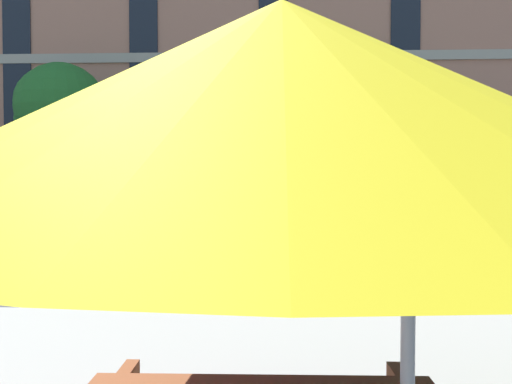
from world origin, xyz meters
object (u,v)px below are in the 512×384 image
(pickup_black_midblock, at_px, (197,204))
(sedan_white, at_px, (431,208))
(patio_umbrella, at_px, (410,134))
(street_tree_left, at_px, (57,112))
(street_tree_middle, at_px, (353,115))

(pickup_black_midblock, height_order, sedan_white, pickup_black_midblock)
(sedan_white, height_order, patio_umbrella, patio_umbrella)
(pickup_black_midblock, height_order, patio_umbrella, patio_umbrella)
(street_tree_left, relative_size, street_tree_middle, 1.02)
(pickup_black_midblock, xyz_separation_m, patio_umbrella, (2.85, -12.70, 0.99))
(street_tree_left, distance_m, patio_umbrella, 17.40)
(street_tree_middle, distance_m, patio_umbrella, 15.95)
(street_tree_left, xyz_separation_m, street_tree_middle, (10.01, 0.41, -0.09))
(sedan_white, relative_size, patio_umbrella, 1.10)
(pickup_black_midblock, xyz_separation_m, street_tree_left, (-5.17, 2.61, 2.96))
(sedan_white, bearing_deg, pickup_black_midblock, 180.00)
(street_tree_left, bearing_deg, sedan_white, -12.51)
(street_tree_left, bearing_deg, pickup_black_midblock, -26.80)
(sedan_white, distance_m, patio_umbrella, 13.28)
(pickup_black_midblock, distance_m, street_tree_middle, 6.38)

